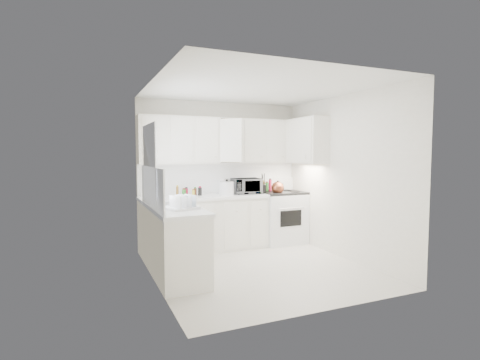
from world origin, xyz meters
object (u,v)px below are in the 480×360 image
stove (282,210)px  utensil_crock (263,183)px  rice_cooker (227,187)px  dish_rack (182,201)px  tea_kettle (278,187)px  microwave (246,184)px

stove → utensil_crock: 0.67m
rice_cooker → dish_rack: 1.81m
stove → dish_rack: size_ratio=3.16×
stove → utensil_crock: (-0.42, -0.04, 0.52)m
rice_cooker → dish_rack: bearing=-133.4°
tea_kettle → rice_cooker: (-0.91, 0.21, 0.01)m
stove → utensil_crock: size_ratio=3.27×
rice_cooker → utensil_crock: (0.67, -0.09, 0.05)m
tea_kettle → microwave: size_ratio=0.56×
tea_kettle → dish_rack: size_ratio=0.73×
utensil_crock → stove: bearing=5.4°
tea_kettle → rice_cooker: size_ratio=1.05×
utensil_crock → microwave: bearing=160.2°
tea_kettle → utensil_crock: utensil_crock is taller
stove → tea_kettle: (-0.18, -0.16, 0.46)m
microwave → rice_cooker: 0.39m
stove → utensil_crock: bearing=-174.5°
stove → microwave: microwave is taller
microwave → stove: bearing=-2.8°
microwave → dish_rack: (-1.54, -1.40, -0.06)m
tea_kettle → rice_cooker: 0.93m
tea_kettle → utensil_crock: bearing=134.3°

